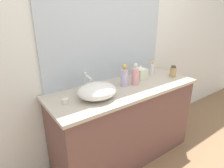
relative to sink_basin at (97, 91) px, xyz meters
name	(u,v)px	position (x,y,z in m)	size (l,w,h in m)	color
bathroom_wall_rear	(110,36)	(0.40, 0.38, 0.40)	(6.00, 0.06, 2.60)	silver
vanity_counter	(124,123)	(0.36, 0.05, -0.48)	(1.56, 0.59, 0.84)	brown
wall_mirror_panel	(108,19)	(0.36, 0.34, 0.57)	(1.44, 0.01, 1.27)	#B2BCC6
sink_basin	(97,91)	(0.00, 0.00, 0.00)	(0.35, 0.31, 0.13)	silver
faucet	(87,81)	(0.00, 0.17, 0.04)	(0.03, 0.12, 0.19)	silver
soap_dispenser	(124,77)	(0.37, 0.09, 0.03)	(0.07, 0.07, 0.23)	silver
lotion_bottle	(173,72)	(1.01, -0.02, -0.01)	(0.07, 0.07, 0.13)	tan
perfume_bottle	(135,76)	(0.49, 0.05, 0.03)	(0.07, 0.07, 0.23)	pink
spray_can	(152,69)	(0.87, 0.17, 0.01)	(0.05, 0.05, 0.16)	white
tissue_box	(140,73)	(0.64, 0.13, 0.00)	(0.13, 0.13, 0.16)	beige
candle_jar	(65,101)	(-0.27, 0.06, -0.04)	(0.05, 0.05, 0.04)	silver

